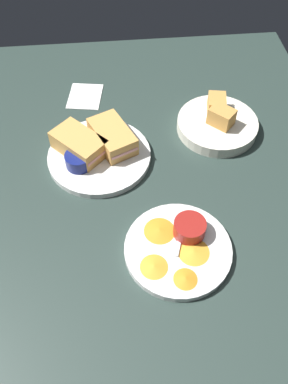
# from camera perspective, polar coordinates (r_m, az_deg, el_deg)

# --- Properties ---
(ground_plane) EXTENTS (1.10, 1.10, 0.03)m
(ground_plane) POSITION_cam_1_polar(r_m,az_deg,el_deg) (0.98, -3.13, 2.85)
(ground_plane) COLOR #283833
(plate_sandwich_main) EXTENTS (0.25, 0.25, 0.02)m
(plate_sandwich_main) POSITION_cam_1_polar(r_m,az_deg,el_deg) (0.99, -6.37, 5.11)
(plate_sandwich_main) COLOR silver
(plate_sandwich_main) RESTS_ON ground_plane
(sandwich_half_near) EXTENTS (0.15, 0.12, 0.05)m
(sandwich_half_near) POSITION_cam_1_polar(r_m,az_deg,el_deg) (0.99, -4.53, 7.88)
(sandwich_half_near) COLOR tan
(sandwich_half_near) RESTS_ON plate_sandwich_main
(sandwich_half_far) EXTENTS (0.15, 0.15, 0.05)m
(sandwich_half_far) POSITION_cam_1_polar(r_m,az_deg,el_deg) (0.98, -9.22, 6.78)
(sandwich_half_far) COLOR tan
(sandwich_half_far) RESTS_ON plate_sandwich_main
(ramekin_dark_sauce) EXTENTS (0.06, 0.06, 0.03)m
(ramekin_dark_sauce) POSITION_cam_1_polar(r_m,az_deg,el_deg) (0.95, -9.29, 4.58)
(ramekin_dark_sauce) COLOR navy
(ramekin_dark_sauce) RESTS_ON plate_sandwich_main
(spoon_by_dark_ramekin) EXTENTS (0.04, 0.10, 0.01)m
(spoon_by_dark_ramekin) POSITION_cam_1_polar(r_m,az_deg,el_deg) (0.97, -6.19, 4.80)
(spoon_by_dark_ramekin) COLOR silver
(spoon_by_dark_ramekin) RESTS_ON plate_sandwich_main
(plate_chips_companion) EXTENTS (0.22, 0.22, 0.02)m
(plate_chips_companion) POSITION_cam_1_polar(r_m,az_deg,el_deg) (0.83, 4.84, -8.15)
(plate_chips_companion) COLOR silver
(plate_chips_companion) RESTS_ON ground_plane
(ramekin_light_gravy) EXTENTS (0.07, 0.07, 0.03)m
(ramekin_light_gravy) POSITION_cam_1_polar(r_m,az_deg,el_deg) (0.83, 6.51, -5.08)
(ramekin_light_gravy) COLOR maroon
(ramekin_light_gravy) RESTS_ON plate_chips_companion
(spoon_by_gravy_ramekin) EXTENTS (0.10, 0.05, 0.01)m
(spoon_by_gravy_ramekin) POSITION_cam_1_polar(r_m,az_deg,el_deg) (0.85, 5.49, -5.03)
(spoon_by_gravy_ramekin) COLOR silver
(spoon_by_gravy_ramekin) RESTS_ON plate_chips_companion
(plantain_chip_scatter) EXTENTS (0.19, 0.17, 0.01)m
(plantain_chip_scatter) POSITION_cam_1_polar(r_m,az_deg,el_deg) (0.82, 4.11, -8.51)
(plantain_chip_scatter) COLOR orange
(plantain_chip_scatter) RESTS_ON plate_chips_companion
(bread_basket_rear) EXTENTS (0.21, 0.21, 0.08)m
(bread_basket_rear) POSITION_cam_1_polar(r_m,az_deg,el_deg) (1.07, 10.40, 9.64)
(bread_basket_rear) COLOR silver
(bread_basket_rear) RESTS_ON ground_plane
(paper_napkin_folded) EXTENTS (0.12, 0.11, 0.00)m
(paper_napkin_folded) POSITION_cam_1_polar(r_m,az_deg,el_deg) (1.17, -8.40, 13.37)
(paper_napkin_folded) COLOR white
(paper_napkin_folded) RESTS_ON ground_plane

